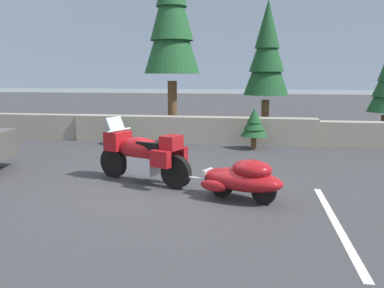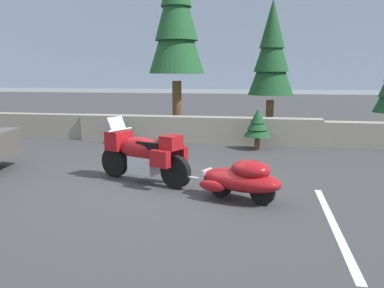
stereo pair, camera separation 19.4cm
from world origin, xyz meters
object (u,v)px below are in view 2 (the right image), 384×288
(car_shaped_trailer, at_px, (242,178))
(pine_tree_tall, at_px, (176,13))
(touring_motorcycle, at_px, (143,153))
(pine_tree_far_right, at_px, (272,53))

(car_shaped_trailer, height_order, pine_tree_tall, pine_tree_tall)
(touring_motorcycle, distance_m, pine_tree_far_right, 7.10)
(car_shaped_trailer, height_order, pine_tree_far_right, pine_tree_far_right)
(car_shaped_trailer, distance_m, pine_tree_tall, 8.72)
(car_shaped_trailer, xyz_separation_m, pine_tree_far_right, (0.55, 7.04, 2.55))
(touring_motorcycle, relative_size, pine_tree_tall, 0.31)
(pine_tree_tall, bearing_deg, pine_tree_far_right, -3.75)
(touring_motorcycle, bearing_deg, pine_tree_far_right, 66.73)
(touring_motorcycle, distance_m, pine_tree_tall, 7.43)
(car_shaped_trailer, relative_size, pine_tree_far_right, 0.46)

